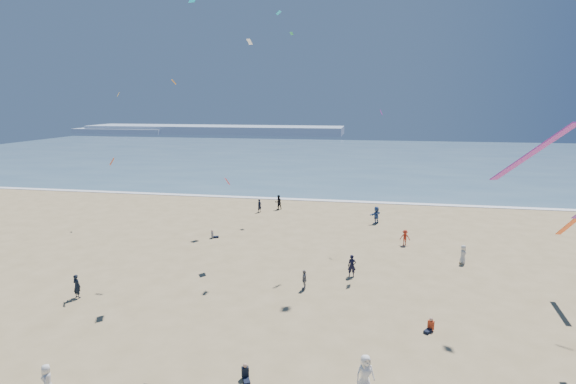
# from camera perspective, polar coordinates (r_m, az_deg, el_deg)

# --- Properties ---
(ocean) EXTENTS (220.00, 100.00, 0.06)m
(ocean) POSITION_cam_1_polar(r_m,az_deg,el_deg) (111.35, 7.11, 4.42)
(ocean) COLOR #476B84
(ocean) RESTS_ON ground
(surf_line) EXTENTS (220.00, 1.20, 0.08)m
(surf_line) POSITION_cam_1_polar(r_m,az_deg,el_deg) (62.15, 4.35, -1.07)
(surf_line) COLOR white
(surf_line) RESTS_ON ground
(headland_far) EXTENTS (110.00, 20.00, 3.20)m
(headland_far) POSITION_cam_1_polar(r_m,az_deg,el_deg) (197.21, -9.35, 7.83)
(headland_far) COLOR #7A8EA8
(headland_far) RESTS_ON ground
(headland_near) EXTENTS (40.00, 14.00, 2.00)m
(headland_near) POSITION_cam_1_polar(r_m,az_deg,el_deg) (209.72, -20.24, 7.33)
(headland_near) COLOR #7A8EA8
(headland_near) RESTS_ON ground
(standing_flyers) EXTENTS (28.37, 40.87, 1.92)m
(standing_flyers) POSITION_cam_1_polar(r_m,az_deg,el_deg) (37.73, 5.10, -8.11)
(standing_flyers) COLOR white
(standing_flyers) RESTS_ON ground
(seated_group) EXTENTS (20.18, 28.68, 0.84)m
(seated_group) POSITION_cam_1_polar(r_m,az_deg,el_deg) (26.76, 1.30, -17.71)
(seated_group) COLOR white
(seated_group) RESTS_ON ground
(kites_aloft) EXTENTS (43.95, 40.86, 31.08)m
(kites_aloft) POSITION_cam_1_polar(r_m,az_deg,el_deg) (30.15, 16.82, 13.33)
(kites_aloft) COLOR white
(kites_aloft) RESTS_ON ground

